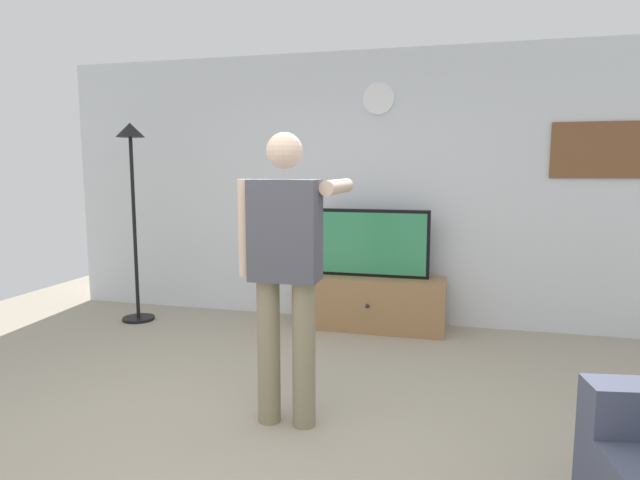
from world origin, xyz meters
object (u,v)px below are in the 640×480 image
at_px(tv_stand, 371,303).
at_px(person_standing_nearer_lamp, 286,262).
at_px(television, 373,243).
at_px(wall_clock, 378,99).
at_px(floor_lamp, 132,181).
at_px(framed_picture, 598,150).

relative_size(tv_stand, person_standing_nearer_lamp, 0.80).
height_order(television, wall_clock, wall_clock).
bearing_deg(wall_clock, floor_lamp, -165.96).
distance_m(tv_stand, framed_picture, 2.48).
xyz_separation_m(television, floor_lamp, (-2.37, -0.35, 0.59)).
relative_size(tv_stand, framed_picture, 1.80).
height_order(tv_stand, framed_picture, framed_picture).
bearing_deg(wall_clock, television, -90.00).
relative_size(tv_stand, floor_lamp, 0.71).
xyz_separation_m(framed_picture, person_standing_nearer_lamp, (-2.17, -2.36, -0.72)).
distance_m(wall_clock, person_standing_nearer_lamp, 2.66).
distance_m(floor_lamp, person_standing_nearer_lamp, 2.84).
xyz_separation_m(tv_stand, floor_lamp, (-2.37, -0.30, 1.17)).
xyz_separation_m(tv_stand, television, (0.00, 0.05, 0.58)).
bearing_deg(floor_lamp, television, 8.39).
bearing_deg(television, floor_lamp, -171.61).
bearing_deg(person_standing_nearer_lamp, floor_lamp, 141.11).
bearing_deg(tv_stand, floor_lamp, -172.71).
distance_m(tv_stand, person_standing_nearer_lamp, 2.21).
xyz_separation_m(television, person_standing_nearer_lamp, (-0.18, -2.12, 0.16)).
height_order(television, floor_lamp, floor_lamp).
height_order(television, person_standing_nearer_lamp, person_standing_nearer_lamp).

